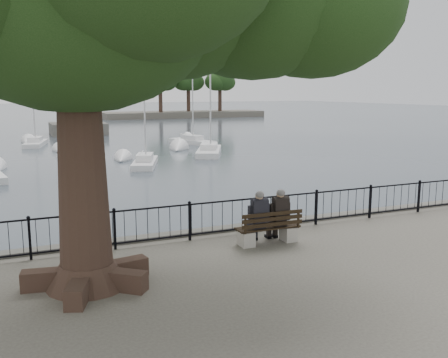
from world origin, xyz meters
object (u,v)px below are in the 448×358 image
bench (269,232)px  lion_monument (77,115)px  person_right (278,217)px  person_left (257,219)px

bench → lion_monument: bearing=88.6°
bench → person_right: size_ratio=1.20×
lion_monument → person_right: bearing=-91.0°
person_left → person_right: (0.61, -0.01, 0.00)m
bench → person_left: (-0.29, 0.10, 0.35)m
person_left → person_right: bearing=-1.0°
bench → lion_monument: 48.57m
person_left → person_right: 0.61m
person_right → lion_monument: (0.88, 48.45, 0.56)m
person_left → bench: bearing=-19.9°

